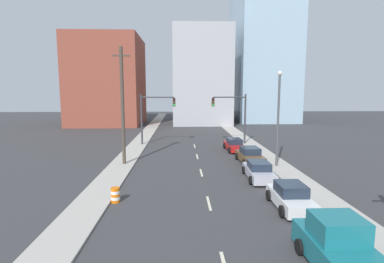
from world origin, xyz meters
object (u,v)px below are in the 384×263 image
object	(u,v)px
traffic_barrel	(115,195)
sedan_white	(290,197)
sedan_red	(234,145)
pickup_truck_teal	(346,256)
sedan_brown	(250,156)
traffic_signal_left	(151,112)
sedan_silver	(259,171)
traffic_signal_right	(236,112)
utility_pole_left_mid	(123,106)
street_lamp	(278,112)

from	to	relation	value
traffic_barrel	sedan_white	xyz separation A→B (m)	(10.66, -1.37, 0.22)
sedan_white	sedan_red	xyz separation A→B (m)	(-0.23, 17.55, -0.04)
pickup_truck_teal	traffic_barrel	bearing A→B (deg)	141.99
pickup_truck_teal	sedan_red	world-z (taller)	pickup_truck_teal
pickup_truck_teal	sedan_brown	xyz separation A→B (m)	(0.59, 18.22, -0.15)
traffic_signal_left	sedan_silver	distance (m)	18.93
traffic_signal_right	sedan_brown	world-z (taller)	traffic_signal_right
utility_pole_left_mid	street_lamp	world-z (taller)	utility_pole_left_mid
sedan_silver	sedan_red	world-z (taller)	sedan_red
traffic_signal_right	sedan_silver	size ratio (longest dim) A/B	1.37
pickup_truck_teal	utility_pole_left_mid	bearing A→B (deg)	123.00
sedan_silver	sedan_red	xyz separation A→B (m)	(0.09, 11.46, 0.01)
pickup_truck_teal	sedan_white	world-z (taller)	pickup_truck_teal
traffic_signal_left	sedan_silver	size ratio (longest dim) A/B	1.37
traffic_barrel	sedan_white	world-z (taller)	sedan_white
utility_pole_left_mid	pickup_truck_teal	world-z (taller)	utility_pole_left_mid
street_lamp	sedan_silver	world-z (taller)	street_lamp
sedan_red	street_lamp	bearing A→B (deg)	-75.15
traffic_signal_left	traffic_signal_right	bearing A→B (deg)	0.00
street_lamp	sedan_brown	world-z (taller)	street_lamp
traffic_barrel	pickup_truck_teal	size ratio (longest dim) A/B	0.17
traffic_signal_right	utility_pole_left_mid	distance (m)	16.49
sedan_white	sedan_silver	world-z (taller)	sedan_white
traffic_signal_left	sedan_white	bearing A→B (deg)	-64.52
utility_pole_left_mid	traffic_signal_right	bearing A→B (deg)	40.25
traffic_signal_right	sedan_red	size ratio (longest dim) A/B	1.40
pickup_truck_teal	sedan_red	size ratio (longest dim) A/B	1.22
street_lamp	utility_pole_left_mid	bearing A→B (deg)	174.49
street_lamp	sedan_white	distance (m)	10.91
sedan_brown	sedan_red	size ratio (longest dim) A/B	0.98
traffic_barrel	sedan_silver	world-z (taller)	sedan_silver
street_lamp	sedan_silver	bearing A→B (deg)	-125.50
utility_pole_left_mid	sedan_silver	world-z (taller)	utility_pole_left_mid
traffic_barrel	street_lamp	bearing A→B (deg)	32.90
traffic_signal_right	pickup_truck_teal	distance (m)	28.62
pickup_truck_teal	sedan_brown	bearing A→B (deg)	88.11
traffic_signal_right	traffic_barrel	xyz separation A→B (m)	(-11.28, -20.36, -3.79)
utility_pole_left_mid	street_lamp	size ratio (longest dim) A/B	1.25
pickup_truck_teal	sedan_white	size ratio (longest dim) A/B	1.36
sedan_white	sedan_red	size ratio (longest dim) A/B	0.89
traffic_signal_left	sedan_brown	bearing A→B (deg)	-43.85
sedan_red	sedan_brown	bearing A→B (deg)	-88.53
street_lamp	pickup_truck_teal	bearing A→B (deg)	-99.12
pickup_truck_teal	sedan_red	xyz separation A→B (m)	(0.12, 24.22, -0.19)
traffic_signal_right	sedan_brown	bearing A→B (deg)	-92.21
traffic_signal_left	sedan_silver	world-z (taller)	traffic_signal_left
pickup_truck_teal	sedan_silver	xyz separation A→B (m)	(0.03, 12.76, -0.20)
sedan_white	utility_pole_left_mid	bearing A→B (deg)	137.30
pickup_truck_teal	sedan_red	distance (m)	24.22
street_lamp	sedan_silver	xyz separation A→B (m)	(-2.60, -3.65, -4.40)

